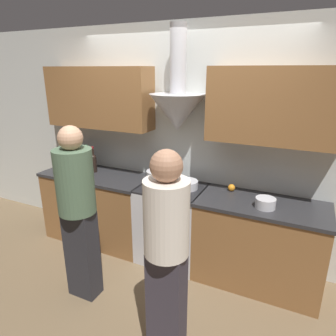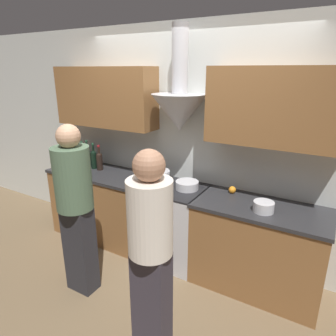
{
  "view_description": "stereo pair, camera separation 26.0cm",
  "coord_description": "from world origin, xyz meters",
  "px_view_note": "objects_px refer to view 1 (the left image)",
  "views": [
    {
      "loc": [
        1.26,
        -2.46,
        2.12
      ],
      "look_at": [
        0.0,
        0.21,
        1.14
      ],
      "focal_mm": 32.0,
      "sensor_mm": 36.0,
      "label": 1
    },
    {
      "loc": [
        1.49,
        -2.34,
        2.12
      ],
      "look_at": [
        0.0,
        0.21,
        1.14
      ],
      "focal_mm": 32.0,
      "sensor_mm": 36.0,
      "label": 2
    }
  ],
  "objects_px": {
    "stock_pot": "(158,178)",
    "person_foreground_left": "(78,208)",
    "wine_bottle_0": "(62,157)",
    "wine_bottle_5": "(93,162)",
    "wine_bottle_3": "(81,159)",
    "stove_range": "(172,223)",
    "wine_bottle_4": "(87,160)",
    "wine_bottle_1": "(68,157)",
    "saucepan": "(265,203)",
    "wine_bottle_2": "(75,159)",
    "orange_fruit": "(231,188)",
    "mixing_bowl": "(187,184)",
    "person_foreground_right": "(166,254)"
  },
  "relations": [
    {
      "from": "stock_pot",
      "to": "person_foreground_left",
      "type": "xyz_separation_m",
      "value": [
        -0.37,
        -0.87,
        -0.05
      ]
    },
    {
      "from": "wine_bottle_0",
      "to": "wine_bottle_5",
      "type": "xyz_separation_m",
      "value": [
        0.52,
        -0.0,
        0.0
      ]
    },
    {
      "from": "wine_bottle_3",
      "to": "stock_pot",
      "type": "bearing_deg",
      "value": -4.61
    },
    {
      "from": "stove_range",
      "to": "wine_bottle_4",
      "type": "height_order",
      "value": "wine_bottle_4"
    },
    {
      "from": "wine_bottle_1",
      "to": "saucepan",
      "type": "bearing_deg",
      "value": -3.51
    },
    {
      "from": "wine_bottle_0",
      "to": "wine_bottle_3",
      "type": "distance_m",
      "value": 0.31
    },
    {
      "from": "wine_bottle_2",
      "to": "orange_fruit",
      "type": "xyz_separation_m",
      "value": [
        2.02,
        0.11,
        -0.09
      ]
    },
    {
      "from": "stove_range",
      "to": "wine_bottle_1",
      "type": "bearing_deg",
      "value": 177.93
    },
    {
      "from": "wine_bottle_1",
      "to": "person_foreground_left",
      "type": "bearing_deg",
      "value": -44.23
    },
    {
      "from": "wine_bottle_3",
      "to": "wine_bottle_0",
      "type": "bearing_deg",
      "value": -179.79
    },
    {
      "from": "saucepan",
      "to": "wine_bottle_5",
      "type": "bearing_deg",
      "value": 175.96
    },
    {
      "from": "wine_bottle_1",
      "to": "person_foreground_left",
      "type": "height_order",
      "value": "person_foreground_left"
    },
    {
      "from": "saucepan",
      "to": "person_foreground_left",
      "type": "height_order",
      "value": "person_foreground_left"
    },
    {
      "from": "stock_pot",
      "to": "orange_fruit",
      "type": "relative_size",
      "value": 3.32
    },
    {
      "from": "mixing_bowl",
      "to": "person_foreground_left",
      "type": "xyz_separation_m",
      "value": [
        -0.68,
        -0.94,
        -0.0
      ]
    },
    {
      "from": "saucepan",
      "to": "wine_bottle_2",
      "type": "bearing_deg",
      "value": 176.16
    },
    {
      "from": "wine_bottle_2",
      "to": "wine_bottle_5",
      "type": "distance_m",
      "value": 0.31
    },
    {
      "from": "person_foreground_right",
      "to": "mixing_bowl",
      "type": "bearing_deg",
      "value": 105.85
    },
    {
      "from": "wine_bottle_5",
      "to": "saucepan",
      "type": "distance_m",
      "value": 2.11
    },
    {
      "from": "saucepan",
      "to": "person_foreground_right",
      "type": "bearing_deg",
      "value": -113.83
    },
    {
      "from": "wine_bottle_1",
      "to": "wine_bottle_4",
      "type": "relative_size",
      "value": 1.0
    },
    {
      "from": "person_foreground_right",
      "to": "wine_bottle_1",
      "type": "bearing_deg",
      "value": 148.02
    },
    {
      "from": "stock_pot",
      "to": "wine_bottle_2",
      "type": "bearing_deg",
      "value": 175.43
    },
    {
      "from": "stove_range",
      "to": "person_foreground_left",
      "type": "height_order",
      "value": "person_foreground_left"
    },
    {
      "from": "wine_bottle_5",
      "to": "saucepan",
      "type": "relative_size",
      "value": 1.75
    },
    {
      "from": "wine_bottle_0",
      "to": "person_foreground_left",
      "type": "xyz_separation_m",
      "value": [
        1.09,
        -0.96,
        -0.09
      ]
    },
    {
      "from": "wine_bottle_2",
      "to": "wine_bottle_4",
      "type": "distance_m",
      "value": 0.2
    },
    {
      "from": "wine_bottle_5",
      "to": "person_foreground_right",
      "type": "relative_size",
      "value": 0.2
    },
    {
      "from": "wine_bottle_5",
      "to": "stock_pot",
      "type": "relative_size",
      "value": 1.32
    },
    {
      "from": "wine_bottle_1",
      "to": "mixing_bowl",
      "type": "relative_size",
      "value": 1.35
    },
    {
      "from": "wine_bottle_3",
      "to": "stock_pot",
      "type": "distance_m",
      "value": 1.16
    },
    {
      "from": "wine_bottle_2",
      "to": "wine_bottle_4",
      "type": "xyz_separation_m",
      "value": [
        0.2,
        -0.0,
        0.01
      ]
    },
    {
      "from": "wine_bottle_0",
      "to": "saucepan",
      "type": "height_order",
      "value": "wine_bottle_0"
    },
    {
      "from": "wine_bottle_3",
      "to": "saucepan",
      "type": "bearing_deg",
      "value": -3.82
    },
    {
      "from": "wine_bottle_5",
      "to": "saucepan",
      "type": "xyz_separation_m",
      "value": [
        2.1,
        -0.15,
        -0.08
      ]
    },
    {
      "from": "wine_bottle_1",
      "to": "wine_bottle_3",
      "type": "height_order",
      "value": "wine_bottle_3"
    },
    {
      "from": "person_foreground_left",
      "to": "person_foreground_right",
      "type": "distance_m",
      "value": 1.08
    },
    {
      "from": "wine_bottle_3",
      "to": "wine_bottle_5",
      "type": "height_order",
      "value": "wine_bottle_3"
    },
    {
      "from": "saucepan",
      "to": "person_foreground_left",
      "type": "xyz_separation_m",
      "value": [
        -1.53,
        -0.81,
        -0.01
      ]
    },
    {
      "from": "wine_bottle_0",
      "to": "orange_fruit",
      "type": "distance_m",
      "value": 2.24
    },
    {
      "from": "wine_bottle_2",
      "to": "wine_bottle_0",
      "type": "bearing_deg",
      "value": -177.81
    },
    {
      "from": "stove_range",
      "to": "stock_pot",
      "type": "bearing_deg",
      "value": -166.44
    },
    {
      "from": "saucepan",
      "to": "person_foreground_right",
      "type": "xyz_separation_m",
      "value": [
        -0.49,
        -1.11,
        -0.01
      ]
    },
    {
      "from": "wine_bottle_0",
      "to": "saucepan",
      "type": "bearing_deg",
      "value": -3.35
    },
    {
      "from": "orange_fruit",
      "to": "wine_bottle_3",
      "type": "bearing_deg",
      "value": -176.63
    },
    {
      "from": "wine_bottle_4",
      "to": "person_foreground_right",
      "type": "relative_size",
      "value": 0.2
    },
    {
      "from": "wine_bottle_4",
      "to": "person_foreground_right",
      "type": "bearing_deg",
      "value": -36.44
    },
    {
      "from": "person_foreground_right",
      "to": "wine_bottle_2",
      "type": "bearing_deg",
      "value": 146.46
    },
    {
      "from": "mixing_bowl",
      "to": "person_foreground_right",
      "type": "distance_m",
      "value": 1.29
    },
    {
      "from": "wine_bottle_4",
      "to": "orange_fruit",
      "type": "height_order",
      "value": "wine_bottle_4"
    }
  ]
}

